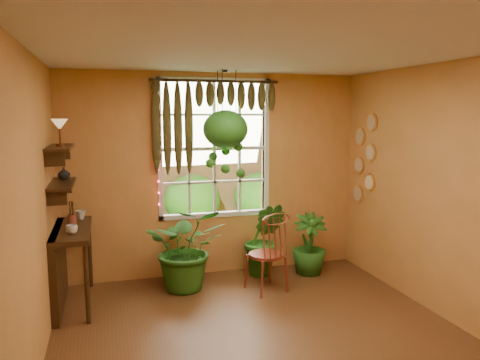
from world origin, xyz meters
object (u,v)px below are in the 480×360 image
at_px(counter_ledge, 63,259).
at_px(potted_plant_mid, 264,239).
at_px(windsor_chair, 268,265).
at_px(potted_plant_left, 187,248).
at_px(hanging_basket, 225,134).

height_order(counter_ledge, potted_plant_mid, potted_plant_mid).
xyz_separation_m(windsor_chair, potted_plant_mid, (0.15, 0.55, 0.17)).
bearing_deg(counter_ledge, windsor_chair, -5.16).
bearing_deg(potted_plant_left, hanging_basket, 13.75).
relative_size(counter_ledge, potted_plant_left, 1.14).
bearing_deg(potted_plant_left, windsor_chair, -20.28).
relative_size(counter_ledge, potted_plant_mid, 1.20).
bearing_deg(windsor_chair, potted_plant_left, 144.69).
bearing_deg(hanging_basket, potted_plant_left, -166.25).
bearing_deg(potted_plant_mid, potted_plant_left, -169.30).
xyz_separation_m(counter_ledge, potted_plant_left, (1.43, 0.13, -0.02)).
relative_size(counter_ledge, hanging_basket, 0.89).
bearing_deg(counter_ledge, potted_plant_left, 5.30).
height_order(potted_plant_left, hanging_basket, hanging_basket).
xyz_separation_m(windsor_chair, hanging_basket, (-0.40, 0.48, 1.58)).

